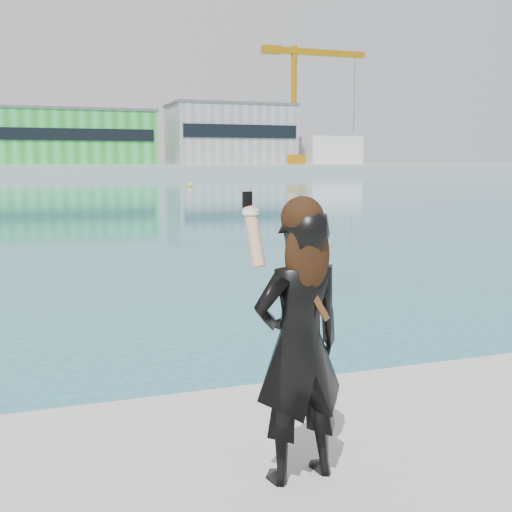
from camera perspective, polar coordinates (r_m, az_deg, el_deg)
The scene contains 8 objects.
far_quay at distance 133.59m, azimuth -19.33°, elevation 7.25°, with size 320.00×40.00×2.00m, color #9E9E99.
warehouse_green at distance 131.92m, azimuth -15.93°, elevation 10.11°, with size 30.60×16.36×10.50m.
warehouse_grey_right at distance 137.79m, azimuth -2.32°, elevation 10.75°, with size 25.50×15.35×12.50m.
ancillary_shed at distance 143.92m, azimuth 6.44°, elevation 9.30°, with size 12.00×10.00×6.00m, color silver.
dock_crane at distance 137.18m, azimuth 3.86°, elevation 13.59°, with size 23.00×4.00×24.00m.
flagpole_right at distance 126.69m, azimuth -9.24°, elevation 10.08°, with size 1.28×0.16×8.00m.
buoy_near at distance 66.58m, azimuth -5.86°, elevation 6.15°, with size 0.50×0.50×0.50m, color #FFFE0D.
woman at distance 3.48m, azimuth 3.87°, elevation -7.26°, with size 0.59×0.44×1.58m.
Camera 1 is at (-0.58, -3.58, 2.53)m, focal length 45.00 mm.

